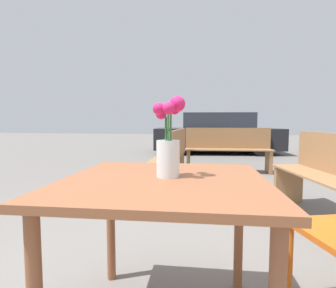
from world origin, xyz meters
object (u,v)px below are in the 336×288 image
at_px(flower_vase, 169,147).
at_px(bench_far, 228,148).
at_px(parked_car, 216,134).
at_px(bench_middle, 173,154).
at_px(table_front, 165,200).

height_order(flower_vase, bench_far, flower_vase).
relative_size(flower_vase, bench_far, 0.22).
bearing_deg(parked_car, bench_middle, -97.91).
distance_m(bench_middle, parked_car, 4.65).
distance_m(flower_vase, bench_far, 4.05).
distance_m(flower_vase, bench_middle, 2.79).
bearing_deg(table_front, bench_far, 83.58).
relative_size(flower_vase, bench_middle, 0.19).
height_order(table_front, bench_middle, bench_middle).
xyz_separation_m(bench_middle, bench_far, (0.86, 1.27, -0.01)).
distance_m(table_front, bench_middle, 2.80).
height_order(bench_middle, bench_far, same).
relative_size(flower_vase, parked_car, 0.09).
distance_m(table_front, flower_vase, 0.23).
bearing_deg(flower_vase, parked_car, 88.27).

